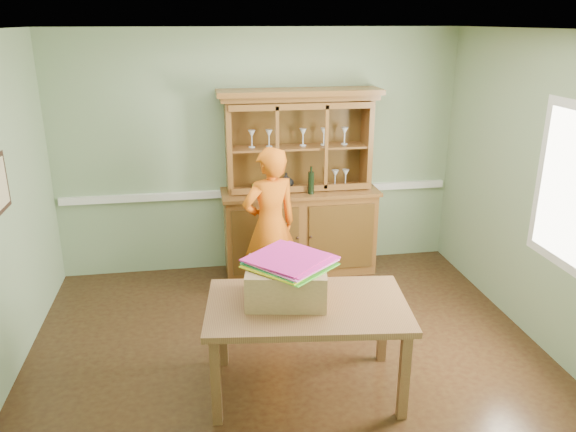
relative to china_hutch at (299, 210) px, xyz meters
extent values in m
plane|color=#422C15|center=(-0.41, -1.77, -0.73)|extent=(4.50, 4.50, 0.00)
plane|color=white|center=(-0.41, -1.77, 1.97)|extent=(4.50, 4.50, 0.00)
plane|color=gray|center=(-0.41, 0.23, 0.62)|extent=(4.50, 0.00, 4.50)
plane|color=gray|center=(1.84, -1.77, 0.62)|extent=(0.00, 4.00, 4.00)
plane|color=gray|center=(-0.41, -3.77, 0.62)|extent=(4.50, 0.00, 4.50)
cube|color=white|center=(-0.41, 0.21, 0.17)|extent=(4.41, 0.05, 0.08)
cube|color=white|center=(1.82, -2.07, 0.77)|extent=(0.03, 0.96, 1.36)
cube|color=white|center=(1.81, -2.07, 0.77)|extent=(0.01, 0.80, 1.20)
cube|color=brown|center=(0.00, -0.02, -0.26)|extent=(1.69, 0.52, 0.94)
cube|color=brown|center=(0.00, -0.03, 0.23)|extent=(1.74, 0.57, 0.04)
cube|color=brown|center=(0.00, 0.22, 0.74)|extent=(1.59, 0.04, 0.98)
cube|color=brown|center=(-0.77, 0.06, 0.74)|extent=(0.06, 0.36, 0.98)
cube|color=brown|center=(0.77, 0.06, 0.74)|extent=(0.06, 0.36, 0.98)
cube|color=brown|center=(0.00, 0.06, 1.26)|extent=(1.69, 0.41, 0.06)
cube|color=brown|center=(0.00, 0.04, 1.31)|extent=(1.76, 0.45, 0.06)
cube|color=brown|center=(0.00, 0.06, 0.71)|extent=(1.48, 0.31, 0.02)
imported|color=#B2B2B7|center=(-0.14, 0.06, 0.33)|extent=(0.17, 0.17, 0.18)
imported|color=#D2D437|center=(-0.42, 0.06, 0.27)|extent=(0.20, 0.20, 0.05)
cylinder|color=black|center=(0.10, -0.19, 0.40)|extent=(0.07, 0.07, 0.30)
cube|color=brown|center=(-0.35, -2.23, 0.00)|extent=(1.60, 1.07, 0.05)
cube|color=brown|center=(-1.06, -2.52, -0.38)|extent=(0.08, 0.08, 0.70)
cube|color=brown|center=(-0.97, -1.78, -0.38)|extent=(0.08, 0.08, 0.70)
cube|color=brown|center=(0.27, -2.68, -0.38)|extent=(0.08, 0.08, 0.70)
cube|color=brown|center=(0.36, -1.94, -0.38)|extent=(0.08, 0.08, 0.70)
cube|color=tan|center=(-0.49, -2.14, 0.16)|extent=(0.67, 0.57, 0.28)
cube|color=#48D42D|center=(-0.46, -2.12, 0.31)|extent=(0.71, 0.71, 0.01)
cube|color=yellow|center=(-0.46, -2.12, 0.31)|extent=(0.71, 0.71, 0.01)
cube|color=#36B85B|center=(-0.46, -2.12, 0.32)|extent=(0.71, 0.71, 0.01)
cube|color=#2D9CD4|center=(-0.46, -2.12, 0.33)|extent=(0.71, 0.71, 0.01)
cube|color=#F373D6|center=(-0.46, -2.12, 0.34)|extent=(0.71, 0.71, 0.01)
cube|color=#D42094|center=(-0.46, -2.12, 0.35)|extent=(0.71, 0.71, 0.01)
cube|color=#C61E86|center=(-0.46, -2.12, 0.36)|extent=(0.71, 0.71, 0.01)
imported|color=#DE5F0E|center=(-0.42, -0.66, 0.08)|extent=(0.68, 0.55, 1.62)
camera|label=1|loc=(-1.11, -5.91, 2.04)|focal=35.00mm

